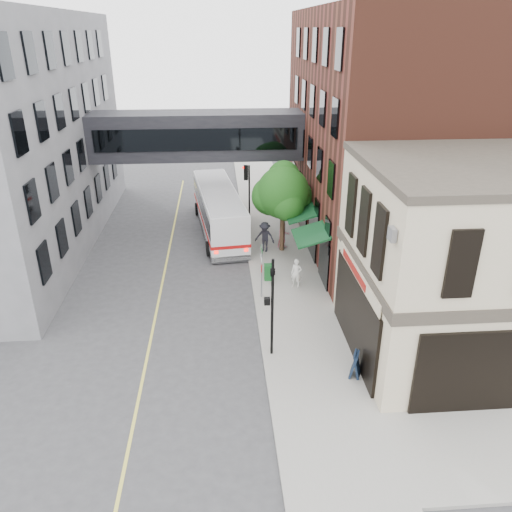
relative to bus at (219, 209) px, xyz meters
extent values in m
plane|color=#38383A|center=(1.73, -16.91, -1.66)|extent=(120.00, 120.00, 0.00)
cube|color=gray|center=(3.73, -2.91, -1.59)|extent=(4.00, 60.00, 0.15)
cube|color=#C0B592|center=(10.73, -14.91, 2.41)|extent=(10.00, 8.00, 8.15)
cube|color=#38332B|center=(10.73, -14.91, 2.49)|extent=(10.12, 8.12, 0.50)
cube|color=#38332B|center=(10.73, -14.91, 6.64)|extent=(10.12, 8.12, 0.30)
cube|color=black|center=(5.67, -14.91, 0.19)|extent=(0.14, 6.40, 3.40)
cube|color=black|center=(5.63, -14.91, 0.19)|extent=(0.04, 5.90, 3.00)
cube|color=maroon|center=(5.61, -14.31, 2.14)|extent=(0.03, 3.60, 0.32)
cube|color=#502419|center=(11.73, -1.91, 5.34)|extent=(12.00, 18.00, 14.00)
cube|color=#0C3516|center=(4.87, -3.16, 1.34)|extent=(1.80, 13.00, 0.40)
cube|color=black|center=(-1.27, 1.09, 4.84)|extent=(14.00, 3.00, 3.00)
cube|color=black|center=(-1.27, -0.46, 4.84)|extent=(13.00, 0.08, 1.40)
cube|color=black|center=(-1.27, 2.64, 4.84)|extent=(13.00, 0.08, 1.40)
cylinder|color=black|center=(2.13, -14.91, 0.74)|extent=(0.12, 0.12, 4.50)
cube|color=black|center=(1.91, -14.91, 1.09)|extent=(0.25, 0.22, 0.30)
imported|color=black|center=(2.13, -14.91, 2.59)|extent=(0.20, 0.16, 1.00)
cylinder|color=black|center=(2.13, 0.09, 0.74)|extent=(0.12, 0.12, 4.50)
cube|color=black|center=(1.91, 0.09, 1.09)|extent=(0.25, 0.22, 0.30)
cube|color=black|center=(1.91, 0.09, 2.49)|extent=(0.28, 0.28, 1.00)
sphere|color=#FF0C05|center=(1.75, 0.09, 2.84)|extent=(0.18, 0.18, 0.18)
cylinder|color=gray|center=(2.13, -9.91, -0.01)|extent=(0.08, 0.08, 3.00)
cube|color=white|center=(2.11, -9.91, 0.69)|extent=(0.03, 0.75, 0.22)
cube|color=#0C591E|center=(2.11, -9.91, 1.24)|extent=(0.03, 0.70, 0.18)
cube|color=#B20C0C|center=(2.11, -9.91, 0.19)|extent=(0.03, 0.30, 0.40)
cylinder|color=#382619|center=(3.93, -3.91, -0.11)|extent=(0.28, 0.28, 2.80)
sphere|color=#1D4A13|center=(3.93, -3.91, 2.29)|extent=(3.20, 3.20, 3.20)
sphere|color=#1D4A13|center=(4.73, -3.41, 1.89)|extent=(2.20, 2.20, 2.20)
sphere|color=#1D4A13|center=(3.23, -3.61, 1.99)|extent=(2.40, 2.40, 2.40)
sphere|color=#1D4A13|center=(4.03, -3.31, 3.09)|extent=(2.00, 2.00, 2.00)
cube|color=#D8CC4C|center=(-3.27, -6.91, -1.66)|extent=(0.12, 40.00, 0.01)
cube|color=white|center=(0.00, 0.00, -0.08)|extent=(3.74, 11.23, 2.78)
cube|color=black|center=(0.00, 0.00, 0.40)|extent=(3.77, 11.05, 1.01)
cube|color=#B20C0C|center=(0.00, 0.00, -0.56)|extent=(3.80, 11.25, 0.21)
cylinder|color=black|center=(-0.69, -4.14, -1.18)|extent=(0.40, 0.99, 0.96)
cylinder|color=black|center=(1.69, -3.84, -1.18)|extent=(0.40, 0.99, 0.96)
cylinder|color=black|center=(-1.64, 3.47, -1.18)|extent=(0.40, 0.99, 0.96)
cylinder|color=black|center=(0.74, 3.76, -1.18)|extent=(0.40, 0.99, 0.96)
imported|color=white|center=(4.09, -8.88, -0.71)|extent=(0.69, 0.57, 1.61)
imported|color=pink|center=(4.08, -3.50, -0.68)|extent=(0.92, 0.78, 1.67)
imported|color=black|center=(2.83, -4.01, -0.54)|extent=(1.43, 1.13, 1.94)
cube|color=#12521E|center=(2.67, -7.94, -1.05)|extent=(0.47, 0.42, 0.92)
cube|color=black|center=(5.33, -16.69, -0.97)|extent=(0.60, 0.72, 1.10)
camera|label=1|loc=(0.09, -32.75, 11.32)|focal=35.00mm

